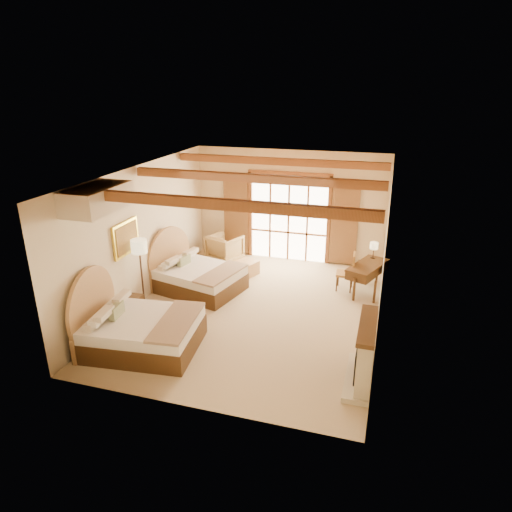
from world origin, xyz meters
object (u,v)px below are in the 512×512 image
at_px(bed_near, 135,327).
at_px(nightstand, 131,308).
at_px(bed_far, 194,275).
at_px(armchair, 225,248).
at_px(desk, 367,277).

height_order(bed_near, nightstand, bed_near).
height_order(bed_near, bed_far, bed_near).
relative_size(nightstand, armchair, 0.62).
xyz_separation_m(bed_far, desk, (4.18, 1.15, -0.01)).
xyz_separation_m(bed_near, bed_far, (0.03, 2.79, -0.03)).
distance_m(bed_far, desk, 4.33).
distance_m(nightstand, desk, 5.73).
bearing_deg(bed_near, bed_far, 83.33).
height_order(bed_far, nightstand, bed_far).
height_order(bed_far, desk, bed_far).
bearing_deg(bed_near, nightstand, 119.24).
bearing_deg(armchair, bed_far, 109.73).
xyz_separation_m(armchair, desk, (4.13, -0.94, -0.01)).
bearing_deg(nightstand, desk, 29.06).
bearing_deg(bed_far, desk, 29.11).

